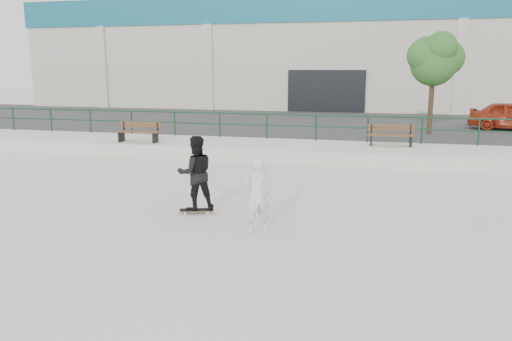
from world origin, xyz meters
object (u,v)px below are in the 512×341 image
(seated_skater, at_px, (257,195))
(bench_right, at_px, (391,135))
(bench_left, at_px, (139,132))
(tree, at_px, (435,58))
(standing_skater, at_px, (196,173))
(skateboard, at_px, (197,210))

(seated_skater, bearing_deg, bench_right, -136.99)
(bench_left, bearing_deg, tree, 24.32)
(bench_right, distance_m, seated_skater, 9.80)
(bench_right, bearing_deg, standing_skater, -120.16)
(bench_left, height_order, seated_skater, seated_skater)
(bench_right, distance_m, skateboard, 9.53)
(skateboard, height_order, seated_skater, seated_skater)
(bench_left, distance_m, standing_skater, 8.62)
(bench_left, xyz_separation_m, standing_skater, (4.98, -7.03, 0.07))
(tree, bearing_deg, bench_left, -154.61)
(skateboard, relative_size, standing_skater, 0.47)
(bench_left, relative_size, tree, 0.40)
(bench_left, bearing_deg, seated_skater, -51.37)
(bench_left, relative_size, standing_skater, 1.00)
(bench_left, xyz_separation_m, tree, (11.20, 5.32, 2.85))
(bench_left, relative_size, bench_right, 1.00)
(skateboard, distance_m, seated_skater, 2.10)
(standing_skater, bearing_deg, tree, -148.21)
(skateboard, xyz_separation_m, seated_skater, (1.69, -1.02, 0.72))
(standing_skater, relative_size, seated_skater, 1.09)
(seated_skater, bearing_deg, tree, -139.11)
(tree, height_order, standing_skater, tree)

